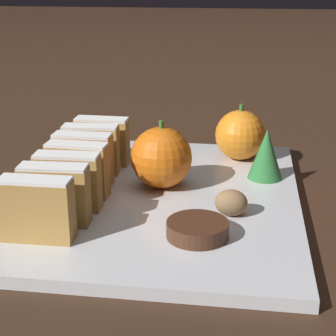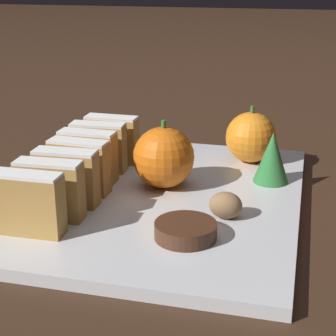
{
  "view_description": "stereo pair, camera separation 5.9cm",
  "coord_description": "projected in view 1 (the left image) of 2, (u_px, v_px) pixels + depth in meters",
  "views": [
    {
      "loc": [
        0.08,
        -0.55,
        0.24
      ],
      "look_at": [
        0.0,
        0.0,
        0.04
      ],
      "focal_mm": 60.0,
      "sensor_mm": 36.0,
      "label": 1
    },
    {
      "loc": [
        0.14,
        -0.54,
        0.24
      ],
      "look_at": [
        0.0,
        0.0,
        0.04
      ],
      "focal_mm": 60.0,
      "sensor_mm": 36.0,
      "label": 2
    }
  ],
  "objects": [
    {
      "name": "stollen_slice_second",
      "position": [
        55.0,
        195.0,
        0.53
      ],
      "size": [
        0.07,
        0.03,
        0.06
      ],
      "color": "#B28442",
      "rests_on": "serving_platter"
    },
    {
      "name": "stollen_slice_front",
      "position": [
        37.0,
        209.0,
        0.49
      ],
      "size": [
        0.07,
        0.02,
        0.06
      ],
      "color": "#B28442",
      "rests_on": "serving_platter"
    },
    {
      "name": "chocolate_cookie",
      "position": [
        198.0,
        229.0,
        0.51
      ],
      "size": [
        0.06,
        0.06,
        0.01
      ],
      "color": "#472819",
      "rests_on": "serving_platter"
    },
    {
      "name": "ground_plane",
      "position": [
        168.0,
        204.0,
        0.61
      ],
      "size": [
        6.0,
        6.0,
        0.0
      ],
      "primitive_type": "plane",
      "color": "#382316"
    },
    {
      "name": "stollen_slice_back",
      "position": [
        102.0,
        141.0,
        0.69
      ],
      "size": [
        0.07,
        0.02,
        0.06
      ],
      "color": "#B28442",
      "rests_on": "serving_platter"
    },
    {
      "name": "orange_far",
      "position": [
        161.0,
        157.0,
        0.61
      ],
      "size": [
        0.07,
        0.07,
        0.08
      ],
      "color": "orange",
      "rests_on": "serving_platter"
    },
    {
      "name": "stollen_slice_fifth",
      "position": [
        83.0,
        159.0,
        0.62
      ],
      "size": [
        0.07,
        0.02,
        0.06
      ],
      "color": "#B28442",
      "rests_on": "serving_platter"
    },
    {
      "name": "evergreen_sprig",
      "position": [
        266.0,
        154.0,
        0.64
      ],
      "size": [
        0.04,
        0.04,
        0.06
      ],
      "color": "#2D7538",
      "rests_on": "serving_platter"
    },
    {
      "name": "serving_platter",
      "position": [
        168.0,
        199.0,
        0.61
      ],
      "size": [
        0.28,
        0.37,
        0.01
      ],
      "color": "silver",
      "rests_on": "ground_plane"
    },
    {
      "name": "walnut",
      "position": [
        231.0,
        203.0,
        0.55
      ],
      "size": [
        0.03,
        0.03,
        0.03
      ],
      "color": "#8E6B47",
      "rests_on": "serving_platter"
    },
    {
      "name": "stollen_slice_third",
      "position": [
        68.0,
        182.0,
        0.56
      ],
      "size": [
        0.07,
        0.03,
        0.06
      ],
      "color": "#B28442",
      "rests_on": "serving_platter"
    },
    {
      "name": "orange_near",
      "position": [
        240.0,
        135.0,
        0.7
      ],
      "size": [
        0.06,
        0.06,
        0.07
      ],
      "color": "orange",
      "rests_on": "serving_platter"
    },
    {
      "name": "stollen_slice_fourth",
      "position": [
        78.0,
        170.0,
        0.59
      ],
      "size": [
        0.07,
        0.03,
        0.06
      ],
      "color": "#B28442",
      "rests_on": "serving_platter"
    },
    {
      "name": "stollen_slice_sixth",
      "position": [
        91.0,
        150.0,
        0.66
      ],
      "size": [
        0.07,
        0.03,
        0.06
      ],
      "color": "#B28442",
      "rests_on": "serving_platter"
    }
  ]
}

